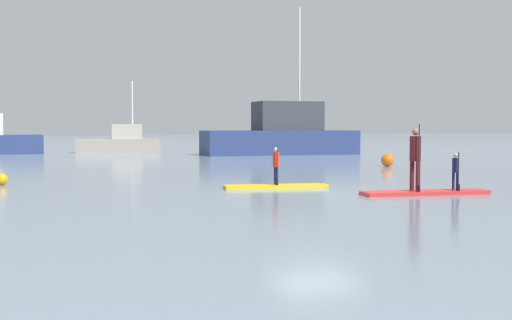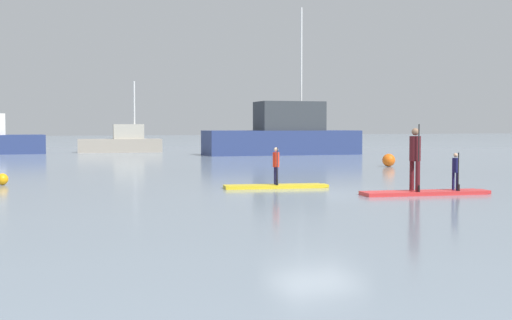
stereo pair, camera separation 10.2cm
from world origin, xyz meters
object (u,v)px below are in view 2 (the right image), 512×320
(mooring_buoy_far, at_px, (2,179))
(paddleboard_far, at_px, (426,193))
(paddler_child_solo, at_px, (276,164))
(mooring_buoy_near, at_px, (389,160))
(paddler_child_front, at_px, (456,170))
(fishing_boat_white_large, at_px, (284,135))
(trawler_grey_distant, at_px, (122,142))
(paddler_adult, at_px, (415,155))
(paddleboard_near, at_px, (276,186))

(mooring_buoy_far, bearing_deg, paddleboard_far, -36.35)
(paddler_child_solo, distance_m, paddleboard_far, 4.51)
(mooring_buoy_near, bearing_deg, paddler_child_front, -116.02)
(paddler_child_solo, distance_m, mooring_buoy_near, 12.09)
(paddler_child_solo, distance_m, fishing_boat_white_large, 24.07)
(paddleboard_far, xyz_separation_m, trawler_grey_distant, (-1.45, 32.75, 0.66))
(paddleboard_far, height_order, mooring_buoy_far, mooring_buoy_far)
(paddler_adult, height_order, paddler_child_front, paddler_adult)
(fishing_boat_white_large, xyz_separation_m, mooring_buoy_far, (-18.07, -17.27, -1.12))
(paddleboard_near, bearing_deg, mooring_buoy_far, 149.97)
(paddleboard_near, bearing_deg, fishing_boat_white_large, 64.00)
(paddleboard_far, distance_m, mooring_buoy_far, 13.00)
(paddleboard_near, xyz_separation_m, paddler_child_solo, (-0.00, -0.01, 0.68))
(paddler_child_front, bearing_deg, trawler_grey_distant, 94.01)
(paddler_child_front, bearing_deg, paddleboard_far, 168.61)
(mooring_buoy_far, bearing_deg, paddler_adult, -37.03)
(paddler_child_solo, xyz_separation_m, paddleboard_far, (2.95, -3.34, -0.68))
(mooring_buoy_far, bearing_deg, paddler_child_front, -34.82)
(paddleboard_near, height_order, mooring_buoy_far, mooring_buoy_far)
(mooring_buoy_near, height_order, mooring_buoy_far, mooring_buoy_near)
(paddler_child_solo, xyz_separation_m, trawler_grey_distant, (1.49, 29.41, -0.02))
(paddleboard_near, height_order, paddleboard_far, same)
(paddler_adult, relative_size, mooring_buoy_near, 3.06)
(paddleboard_near, distance_m, paddler_child_front, 5.22)
(paddler_adult, bearing_deg, mooring_buoy_near, 58.80)
(paddleboard_far, distance_m, trawler_grey_distant, 32.79)
(paddleboard_near, height_order, paddler_child_solo, paddler_child_solo)
(paddler_adult, xyz_separation_m, mooring_buoy_far, (-10.14, 7.65, -0.90))
(paddleboard_far, xyz_separation_m, mooring_buoy_far, (-10.47, 7.71, 0.13))
(trawler_grey_distant, bearing_deg, paddler_child_front, -85.99)
(paddler_child_front, xyz_separation_m, mooring_buoy_near, (5.49, 11.25, -0.37))
(paddler_child_solo, relative_size, paddler_child_front, 1.08)
(mooring_buoy_far, bearing_deg, mooring_buoy_near, 11.33)
(paddler_child_solo, bearing_deg, mooring_buoy_near, 39.76)
(paddler_child_front, bearing_deg, paddler_child_solo, 137.23)
(paddler_child_solo, distance_m, paddler_adult, 4.22)
(paddleboard_near, xyz_separation_m, mooring_buoy_far, (-7.53, 4.35, 0.13))
(paddleboard_near, xyz_separation_m, mooring_buoy_near, (9.29, 7.72, 0.25))
(fishing_boat_white_large, height_order, mooring_buoy_far, fishing_boat_white_large)
(trawler_grey_distant, bearing_deg, paddleboard_far, -87.46)
(paddleboard_near, bearing_deg, trawler_grey_distant, 87.10)
(paddleboard_near, distance_m, paddleboard_far, 4.46)
(paddler_child_front, relative_size, trawler_grey_distant, 0.17)
(paddleboard_near, distance_m, mooring_buoy_far, 8.70)
(paddleboard_far, relative_size, mooring_buoy_far, 10.02)
(paddleboard_near, relative_size, paddler_child_solo, 2.85)
(paddler_child_front, distance_m, fishing_boat_white_large, 26.04)
(paddleboard_near, distance_m, trawler_grey_distant, 29.44)
(paddler_child_front, height_order, trawler_grey_distant, trawler_grey_distant)
(paddler_child_solo, distance_m, mooring_buoy_far, 8.72)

